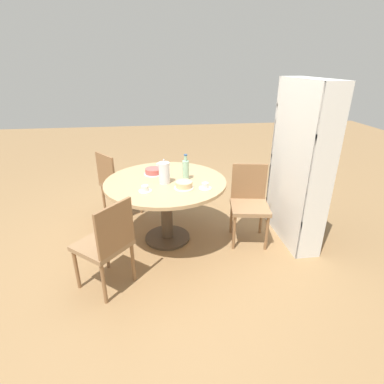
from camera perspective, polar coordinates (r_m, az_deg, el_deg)
ground_plane at (r=3.65m, az=-4.66°, el=-8.77°), size 14.00×14.00×0.00m
dining_table at (r=3.37m, az=-5.00°, el=-0.02°), size 1.34×1.34×0.75m
chair_a at (r=2.79m, az=-15.97°, el=-9.29°), size 0.59×0.59×0.89m
chair_b at (r=3.49m, az=10.86°, el=-1.78°), size 0.49×0.49×0.89m
chair_c at (r=4.11m, az=-14.20°, el=1.86°), size 0.59×0.59×0.89m
bookshelf at (r=3.51m, az=19.48°, el=4.85°), size 0.95×0.28×1.80m
coffee_pot at (r=3.21m, az=-5.31°, el=3.79°), size 0.12×0.12×0.27m
water_bottle at (r=3.30m, az=-1.22°, el=4.34°), size 0.07×0.07×0.29m
cake_main at (r=3.51m, az=-7.37°, el=3.88°), size 0.22×0.22×0.07m
cake_second at (r=3.09m, az=-1.54°, el=1.33°), size 0.21×0.21×0.07m
cup_a at (r=3.71m, az=-6.24°, el=4.91°), size 0.13×0.13×0.06m
cup_b at (r=3.09m, az=2.52°, el=1.11°), size 0.13×0.13×0.06m
cup_c at (r=3.06m, az=-8.93°, el=0.56°), size 0.13×0.13×0.06m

